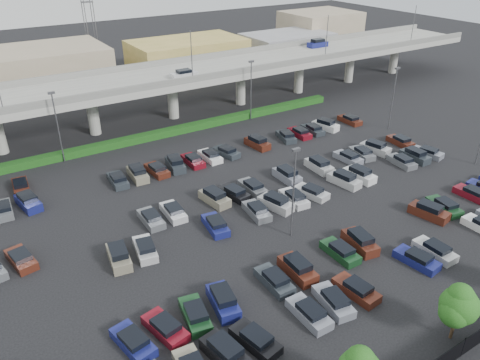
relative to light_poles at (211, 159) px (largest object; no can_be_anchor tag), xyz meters
name	(u,v)px	position (x,y,z in m)	size (l,w,h in m)	color
ground	(250,203)	(4.13, -2.00, -6.24)	(280.00, 280.00, 0.00)	black
overpass	(143,84)	(3.95, 30.01, 0.73)	(150.00, 13.00, 15.80)	gray
hedge	(164,133)	(4.13, 23.00, -5.69)	(66.00, 1.60, 1.10)	#144012
fence	(454,354)	(4.07, -30.00, -5.34)	(70.00, 0.10, 2.00)	black
tree_row	(451,312)	(4.83, -28.53, -2.72)	(65.07, 3.66, 5.94)	#332316
parked_cars	(262,210)	(3.81, -4.87, -5.63)	(63.09, 41.64, 1.67)	silver
light_poles	(211,159)	(0.00, 0.00, 0.00)	(66.90, 48.38, 10.30)	#4F4F55
distant_buildings	(146,58)	(16.50, 59.81, -2.49)	(138.00, 24.00, 9.00)	gray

